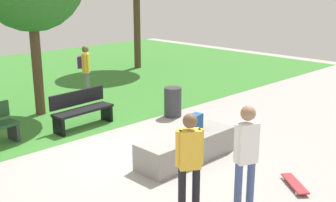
{
  "coord_description": "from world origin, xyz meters",
  "views": [
    {
      "loc": [
        -5.06,
        -6.67,
        3.45
      ],
      "look_at": [
        0.82,
        -0.72,
        1.14
      ],
      "focal_mm": 45.32,
      "sensor_mm": 36.0,
      "label": 1
    }
  ],
  "objects_px": {
    "skateboard_by_ledge": "(295,184)",
    "pedestrian_with_backpack": "(85,67)",
    "skater_watching": "(189,158)",
    "park_bench_center_lawn": "(82,108)",
    "concrete_ledge": "(186,148)",
    "skater_performing_trick": "(246,152)",
    "backpack_on_ledge": "(196,121)",
    "trash_bin": "(173,102)"
  },
  "relations": [
    {
      "from": "concrete_ledge",
      "to": "skateboard_by_ledge",
      "type": "height_order",
      "value": "concrete_ledge"
    },
    {
      "from": "concrete_ledge",
      "to": "pedestrian_with_backpack",
      "type": "height_order",
      "value": "pedestrian_with_backpack"
    },
    {
      "from": "trash_bin",
      "to": "skater_performing_trick",
      "type": "bearing_deg",
      "value": -122.79
    },
    {
      "from": "skater_watching",
      "to": "park_bench_center_lawn",
      "type": "bearing_deg",
      "value": 75.57
    },
    {
      "from": "skater_performing_trick",
      "to": "trash_bin",
      "type": "xyz_separation_m",
      "value": [
        2.78,
        4.31,
        -0.62
      ]
    },
    {
      "from": "skater_performing_trick",
      "to": "skateboard_by_ledge",
      "type": "relative_size",
      "value": 2.3
    },
    {
      "from": "park_bench_center_lawn",
      "to": "trash_bin",
      "type": "relative_size",
      "value": 2.04
    },
    {
      "from": "skater_performing_trick",
      "to": "skater_watching",
      "type": "bearing_deg",
      "value": 143.12
    },
    {
      "from": "backpack_on_ledge",
      "to": "skater_performing_trick",
      "type": "relative_size",
      "value": 0.18
    },
    {
      "from": "skater_watching",
      "to": "park_bench_center_lawn",
      "type": "distance_m",
      "value": 4.93
    },
    {
      "from": "skateboard_by_ledge",
      "to": "pedestrian_with_backpack",
      "type": "relative_size",
      "value": 0.46
    },
    {
      "from": "skateboard_by_ledge",
      "to": "trash_bin",
      "type": "bearing_deg",
      "value": 72.2
    },
    {
      "from": "pedestrian_with_backpack",
      "to": "backpack_on_ledge",
      "type": "bearing_deg",
      "value": -100.21
    },
    {
      "from": "concrete_ledge",
      "to": "skater_performing_trick",
      "type": "height_order",
      "value": "skater_performing_trick"
    },
    {
      "from": "backpack_on_ledge",
      "to": "skater_performing_trick",
      "type": "distance_m",
      "value": 2.52
    },
    {
      "from": "backpack_on_ledge",
      "to": "skateboard_by_ledge",
      "type": "height_order",
      "value": "backpack_on_ledge"
    },
    {
      "from": "backpack_on_ledge",
      "to": "skateboard_by_ledge",
      "type": "distance_m",
      "value": 2.37
    },
    {
      "from": "skateboard_by_ledge",
      "to": "pedestrian_with_backpack",
      "type": "height_order",
      "value": "pedestrian_with_backpack"
    },
    {
      "from": "skater_performing_trick",
      "to": "skater_watching",
      "type": "distance_m",
      "value": 0.87
    },
    {
      "from": "trash_bin",
      "to": "pedestrian_with_backpack",
      "type": "bearing_deg",
      "value": 98.71
    },
    {
      "from": "trash_bin",
      "to": "pedestrian_with_backpack",
      "type": "relative_size",
      "value": 0.49
    },
    {
      "from": "trash_bin",
      "to": "concrete_ledge",
      "type": "bearing_deg",
      "value": -130.0
    },
    {
      "from": "skater_performing_trick",
      "to": "backpack_on_ledge",
      "type": "bearing_deg",
      "value": 59.31
    },
    {
      "from": "backpack_on_ledge",
      "to": "park_bench_center_lawn",
      "type": "height_order",
      "value": "park_bench_center_lawn"
    },
    {
      "from": "skater_performing_trick",
      "to": "skater_watching",
      "type": "xyz_separation_m",
      "value": [
        -0.69,
        0.52,
        -0.06
      ]
    },
    {
      "from": "backpack_on_ledge",
      "to": "pedestrian_with_backpack",
      "type": "relative_size",
      "value": 0.2
    },
    {
      "from": "backpack_on_ledge",
      "to": "skater_watching",
      "type": "height_order",
      "value": "skater_watching"
    },
    {
      "from": "skater_performing_trick",
      "to": "pedestrian_with_backpack",
      "type": "xyz_separation_m",
      "value": [
        2.27,
        7.65,
        -0.04
      ]
    },
    {
      "from": "skater_performing_trick",
      "to": "skater_watching",
      "type": "relative_size",
      "value": 1.05
    },
    {
      "from": "skater_watching",
      "to": "trash_bin",
      "type": "distance_m",
      "value": 5.17
    },
    {
      "from": "skateboard_by_ledge",
      "to": "pedestrian_with_backpack",
      "type": "xyz_separation_m",
      "value": [
        0.92,
        7.78,
        0.91
      ]
    },
    {
      "from": "backpack_on_ledge",
      "to": "trash_bin",
      "type": "distance_m",
      "value": 2.65
    },
    {
      "from": "park_bench_center_lawn",
      "to": "skater_performing_trick",
      "type": "bearing_deg",
      "value": -95.73
    },
    {
      "from": "concrete_ledge",
      "to": "park_bench_center_lawn",
      "type": "xyz_separation_m",
      "value": [
        -0.33,
        3.25,
        0.21
      ]
    },
    {
      "from": "backpack_on_ledge",
      "to": "park_bench_center_lawn",
      "type": "bearing_deg",
      "value": -84.95
    },
    {
      "from": "backpack_on_ledge",
      "to": "park_bench_center_lawn",
      "type": "relative_size",
      "value": 0.2
    },
    {
      "from": "skater_performing_trick",
      "to": "park_bench_center_lawn",
      "type": "relative_size",
      "value": 1.07
    },
    {
      "from": "skater_performing_trick",
      "to": "pedestrian_with_backpack",
      "type": "distance_m",
      "value": 7.98
    },
    {
      "from": "backpack_on_ledge",
      "to": "park_bench_center_lawn",
      "type": "distance_m",
      "value": 3.21
    },
    {
      "from": "backpack_on_ledge",
      "to": "concrete_ledge",
      "type": "bearing_deg",
      "value": 8.63
    },
    {
      "from": "concrete_ledge",
      "to": "park_bench_center_lawn",
      "type": "bearing_deg",
      "value": 95.78
    },
    {
      "from": "skater_performing_trick",
      "to": "skateboard_by_ledge",
      "type": "bearing_deg",
      "value": -5.57
    }
  ]
}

